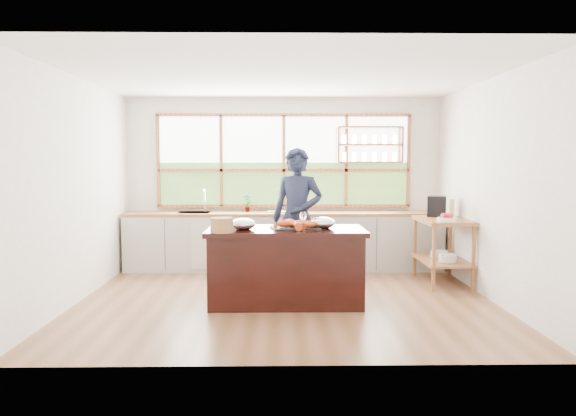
{
  "coord_description": "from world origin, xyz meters",
  "views": [
    {
      "loc": [
        -0.08,
        -6.77,
        1.69
      ],
      "look_at": [
        0.03,
        0.15,
        1.11
      ],
      "focal_mm": 35.0,
      "sensor_mm": 36.0,
      "label": 1
    }
  ],
  "objects_px": {
    "espresso_machine": "(437,206)",
    "wicker_basket": "(222,225)",
    "island": "(286,266)",
    "cook": "(297,218)"
  },
  "relations": [
    {
      "from": "espresso_machine",
      "to": "cook",
      "type": "bearing_deg",
      "value": -147.11
    },
    {
      "from": "wicker_basket",
      "to": "cook",
      "type": "bearing_deg",
      "value": 54.13
    },
    {
      "from": "espresso_machine",
      "to": "wicker_basket",
      "type": "relative_size",
      "value": 1.14
    },
    {
      "from": "wicker_basket",
      "to": "espresso_machine",
      "type": "bearing_deg",
      "value": 31.38
    },
    {
      "from": "espresso_machine",
      "to": "wicker_basket",
      "type": "height_order",
      "value": "espresso_machine"
    },
    {
      "from": "island",
      "to": "cook",
      "type": "height_order",
      "value": "cook"
    },
    {
      "from": "island",
      "to": "espresso_machine",
      "type": "height_order",
      "value": "espresso_machine"
    },
    {
      "from": "island",
      "to": "wicker_basket",
      "type": "relative_size",
      "value": 7.18
    },
    {
      "from": "cook",
      "to": "wicker_basket",
      "type": "xyz_separation_m",
      "value": [
        -0.88,
        -1.22,
        0.05
      ]
    },
    {
      "from": "island",
      "to": "cook",
      "type": "relative_size",
      "value": 0.99
    }
  ]
}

